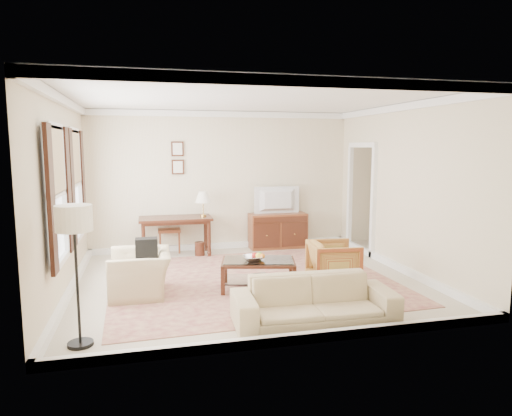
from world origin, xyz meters
name	(u,v)px	position (x,y,z in m)	size (l,w,h in m)	color
room_shell	(248,127)	(0.00, 0.00, 2.47)	(5.51, 5.01, 2.91)	beige
annex_bedroom	(445,235)	(4.49, 1.15, 0.34)	(3.00, 2.70, 2.90)	beige
window_front	(57,195)	(-2.70, -0.70, 1.55)	(0.12, 1.56, 1.80)	#CCB284
window_rear	(75,185)	(-2.70, 0.90, 1.55)	(0.12, 1.56, 1.80)	#CCB284
doorway	(361,200)	(2.71, 1.50, 1.08)	(0.10, 1.12, 2.25)	white
rug	(252,281)	(0.05, -0.03, 0.01)	(4.43, 3.80, 0.01)	maroon
writing_desk	(176,223)	(-1.02, 2.05, 0.67)	(1.42, 0.71, 0.77)	#3B1B11
desk_chair	(169,227)	(-1.14, 2.40, 0.53)	(0.45, 0.45, 1.05)	brown
desk_lamp	(203,204)	(-0.47, 2.05, 1.02)	(0.32, 0.32, 0.50)	silver
framed_prints	(178,158)	(-0.92, 2.47, 1.94)	(0.25, 0.04, 0.68)	#3B1B11
sideboard	(278,231)	(1.15, 2.24, 0.37)	(1.22, 0.47, 0.75)	brown
tv	(278,192)	(1.15, 2.22, 1.22)	(0.94, 0.54, 0.12)	black
coffee_table	(258,267)	(0.05, -0.48, 0.36)	(1.22, 0.88, 0.47)	#3B1B11
fruit_bowl	(253,257)	(-0.05, -0.52, 0.52)	(0.42, 0.42, 0.10)	silver
book_a	(254,276)	(0.01, -0.38, 0.18)	(0.28, 0.04, 0.38)	brown
book_b	(277,280)	(0.29, -0.66, 0.18)	(0.28, 0.03, 0.38)	brown
striped_armchair	(334,261)	(1.28, -0.47, 0.37)	(0.73, 0.68, 0.75)	brown
club_armchair	(140,266)	(-1.70, -0.31, 0.43)	(0.99, 0.65, 0.87)	tan
backpack	(147,248)	(-1.60, -0.22, 0.68)	(0.32, 0.22, 0.40)	black
sofa	(314,293)	(0.38, -1.96, 0.39)	(1.98, 0.58, 0.78)	tan
floor_lamp	(74,229)	(-2.33, -1.94, 1.30)	(0.38, 0.38, 1.56)	black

